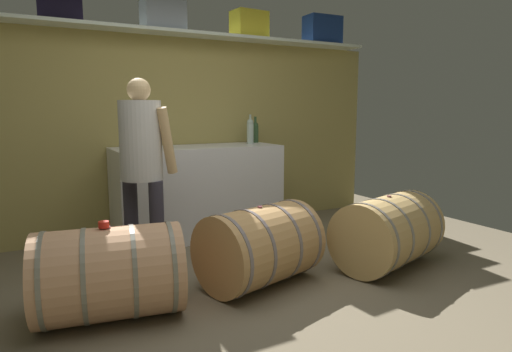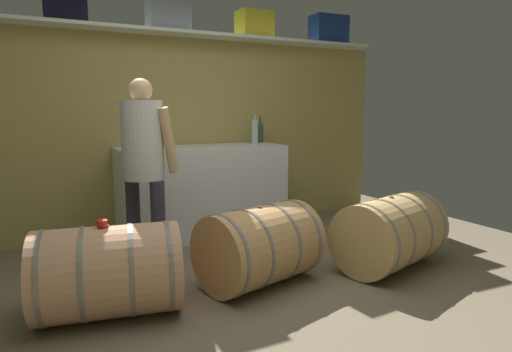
% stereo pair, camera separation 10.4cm
% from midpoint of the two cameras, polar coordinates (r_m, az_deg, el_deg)
% --- Properties ---
extents(ground_plane, '(6.49, 7.70, 0.02)m').
position_cam_midpoint_polar(ground_plane, '(3.57, -2.18, -13.39)').
color(ground_plane, '#70644E').
extents(back_wall_panel, '(5.29, 0.10, 2.09)m').
position_cam_midpoint_polar(back_wall_panel, '(4.91, -10.45, 5.13)').
color(back_wall_panel, tan).
rests_on(back_wall_panel, ground).
extents(high_shelf_board, '(4.86, 0.40, 0.03)m').
position_cam_midpoint_polar(high_shelf_board, '(4.82, -10.29, 17.73)').
color(high_shelf_board, silver).
rests_on(high_shelf_board, back_wall_panel).
extents(toolcase_black, '(0.39, 0.23, 0.30)m').
position_cam_midpoint_polar(toolcase_black, '(4.67, -22.83, 19.59)').
color(toolcase_black, black).
rests_on(toolcase_black, high_shelf_board).
extents(toolcase_grey, '(0.42, 0.28, 0.29)m').
position_cam_midpoint_polar(toolcase_grey, '(4.84, -10.70, 19.61)').
color(toolcase_grey, gray).
rests_on(toolcase_grey, high_shelf_board).
extents(toolcase_yellow, '(0.39, 0.28, 0.29)m').
position_cam_midpoint_polar(toolcase_yellow, '(5.20, 0.39, 18.98)').
color(toolcase_yellow, yellow).
rests_on(toolcase_yellow, high_shelf_board).
extents(toolcase_navy, '(0.44, 0.27, 0.34)m').
position_cam_midpoint_polar(toolcase_navy, '(5.73, 9.92, 18.11)').
color(toolcase_navy, navy).
rests_on(toolcase_navy, high_shelf_board).
extents(work_cabinet, '(1.72, 0.64, 0.95)m').
position_cam_midpoint_polar(work_cabinet, '(4.69, -6.31, -1.95)').
color(work_cabinet, white).
rests_on(work_cabinet, ground).
extents(wine_bottle_green, '(0.07, 0.07, 0.30)m').
position_cam_midpoint_polar(wine_bottle_green, '(5.12, 1.14, 5.78)').
color(wine_bottle_green, '#345331').
rests_on(wine_bottle_green, work_cabinet).
extents(wine_bottle_amber, '(0.08, 0.08, 0.31)m').
position_cam_midpoint_polar(wine_bottle_amber, '(4.39, -13.93, 5.29)').
color(wine_bottle_amber, brown).
rests_on(wine_bottle_amber, work_cabinet).
extents(wine_bottle_clear, '(0.08, 0.08, 0.32)m').
position_cam_midpoint_polar(wine_bottle_clear, '(4.94, 0.45, 5.89)').
color(wine_bottle_clear, '#B3C6B8').
rests_on(wine_bottle_clear, work_cabinet).
extents(wine_glass, '(0.08, 0.08, 0.15)m').
position_cam_midpoint_polar(wine_glass, '(4.68, -11.46, 5.01)').
color(wine_glass, white).
rests_on(wine_glass, work_cabinet).
extents(wine_barrel_near, '(0.98, 0.73, 0.61)m').
position_cam_midpoint_polar(wine_barrel_near, '(3.02, -17.61, -11.69)').
color(wine_barrel_near, tan).
rests_on(wine_barrel_near, ground).
extents(wine_barrel_far, '(1.05, 0.84, 0.62)m').
position_cam_midpoint_polar(wine_barrel_far, '(3.90, 17.68, -7.02)').
color(wine_barrel_far, tan).
rests_on(wine_barrel_far, ground).
extents(wine_barrel_flank, '(0.99, 0.81, 0.61)m').
position_cam_midpoint_polar(wine_barrel_flank, '(3.39, 1.34, -9.02)').
color(wine_barrel_flank, tan).
rests_on(wine_barrel_flank, ground).
extents(tasting_cup, '(0.07, 0.07, 0.04)m').
position_cam_midpoint_polar(tasting_cup, '(2.93, -18.31, -5.83)').
color(tasting_cup, red).
rests_on(tasting_cup, wine_barrel_near).
extents(winemaker_pouring, '(0.45, 0.49, 1.57)m').
position_cam_midpoint_polar(winemaker_pouring, '(3.67, -13.54, 2.70)').
color(winemaker_pouring, '#35323E').
rests_on(winemaker_pouring, ground).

